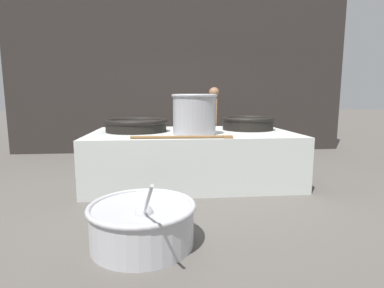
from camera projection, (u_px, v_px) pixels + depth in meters
ground_plane at (192, 180)px, 4.86m from camera, size 60.00×60.00×0.00m
back_wall at (181, 67)px, 7.28m from camera, size 8.16×0.24×4.13m
hearth_platform at (192, 156)px, 4.80m from camera, size 3.13×1.81×0.79m
giant_wok_near at (136, 125)px, 4.75m from camera, size 0.99×0.99×0.20m
giant_wok_far at (248, 123)px, 5.03m from camera, size 0.87×0.87×0.22m
stock_pot at (194, 114)px, 4.35m from camera, size 0.66×0.66×0.58m
stirring_paddle at (187, 137)px, 3.93m from camera, size 1.34×0.11×0.04m
cook at (213, 122)px, 6.16m from camera, size 0.43×0.61×1.54m
prep_bowl_vegetables at (142, 222)px, 2.69m from camera, size 0.97×1.25×0.78m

